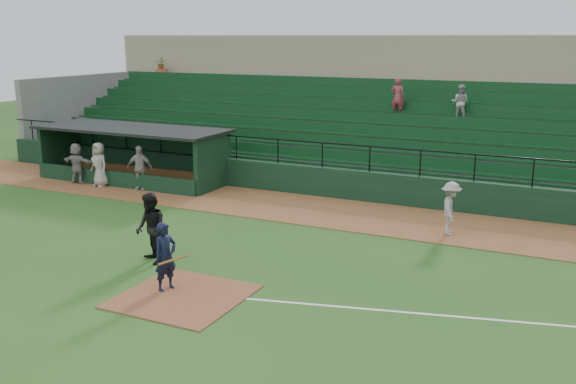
% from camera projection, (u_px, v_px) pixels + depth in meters
% --- Properties ---
extents(ground, '(90.00, 90.00, 0.00)m').
position_uv_depth(ground, '(205.00, 283.00, 17.04)').
color(ground, '#26501A').
rests_on(ground, ground).
extents(warning_track, '(40.00, 4.00, 0.03)m').
position_uv_depth(warning_track, '(323.00, 211.00, 24.02)').
color(warning_track, brown).
rests_on(warning_track, ground).
extents(home_plate_dirt, '(3.00, 3.00, 0.03)m').
position_uv_depth(home_plate_dirt, '(183.00, 296.00, 16.16)').
color(home_plate_dirt, brown).
rests_on(home_plate_dirt, ground).
extents(foul_line, '(17.49, 4.44, 0.01)m').
position_uv_depth(foul_line, '(531.00, 323.00, 14.67)').
color(foul_line, white).
rests_on(foul_line, ground).
extents(stadium_structure, '(38.00, 13.08, 6.40)m').
position_uv_depth(stadium_structure, '(393.00, 123.00, 30.88)').
color(stadium_structure, black).
rests_on(stadium_structure, ground).
extents(dugout, '(8.90, 3.20, 2.42)m').
position_uv_depth(dugout, '(139.00, 150.00, 29.23)').
color(dugout, black).
rests_on(dugout, ground).
extents(batter_at_plate, '(1.09, 0.75, 1.80)m').
position_uv_depth(batter_at_plate, '(166.00, 257.00, 16.39)').
color(batter_at_plate, black).
rests_on(batter_at_plate, ground).
extents(umpire, '(1.25, 1.19, 2.04)m').
position_uv_depth(umpire, '(151.00, 228.00, 18.39)').
color(umpire, black).
rests_on(umpire, ground).
extents(runner, '(0.90, 1.25, 1.75)m').
position_uv_depth(runner, '(451.00, 208.00, 20.98)').
color(runner, '#A09A96').
rests_on(runner, warning_track).
extents(dugout_player_a, '(1.19, 0.78, 1.88)m').
position_uv_depth(dugout_player_a, '(140.00, 168.00, 27.11)').
color(dugout_player_a, '#A8A29D').
rests_on(dugout_player_a, warning_track).
extents(dugout_player_b, '(1.04, 0.79, 1.91)m').
position_uv_depth(dugout_player_b, '(99.00, 164.00, 27.78)').
color(dugout_player_b, '#A7A29C').
rests_on(dugout_player_b, warning_track).
extents(dugout_player_c, '(1.69, 0.61, 1.80)m').
position_uv_depth(dugout_player_c, '(77.00, 163.00, 28.33)').
color(dugout_player_c, gray).
rests_on(dugout_player_c, warning_track).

